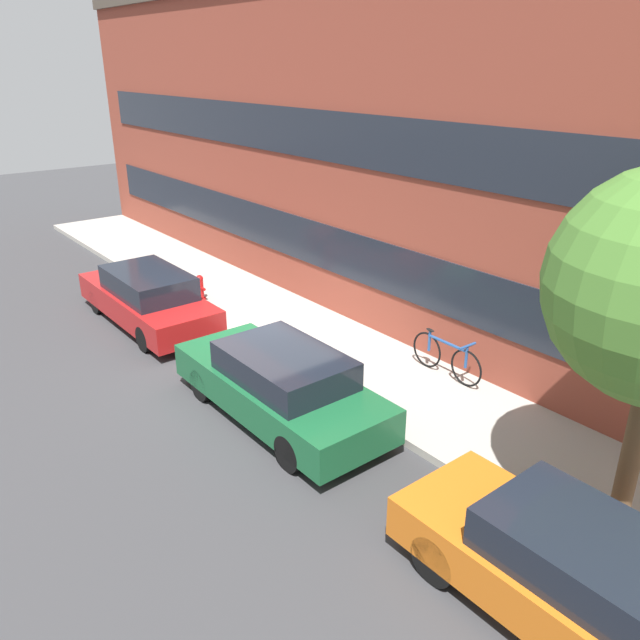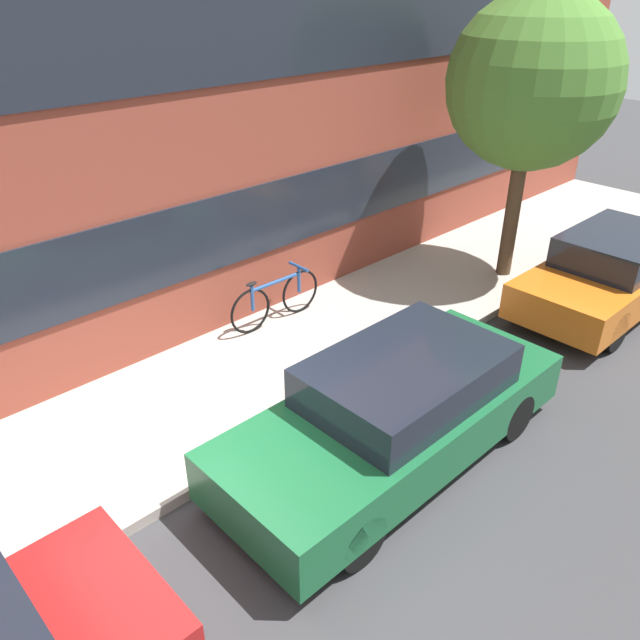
{
  "view_description": "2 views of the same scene",
  "coord_description": "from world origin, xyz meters",
  "px_view_note": "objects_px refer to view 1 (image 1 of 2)",
  "views": [
    {
      "loc": [
        10.07,
        -6.45,
        5.85
      ],
      "look_at": [
        1.65,
        0.27,
        1.34
      ],
      "focal_mm": 35.0,
      "sensor_mm": 36.0,
      "label": 1
    },
    {
      "loc": [
        -2.37,
        -4.58,
        5.05
      ],
      "look_at": [
        2.35,
        0.38,
        1.21
      ],
      "focal_mm": 35.0,
      "sensor_mm": 36.0,
      "label": 2
    }
  ],
  "objects_px": {
    "parked_car_orange": "(569,572)",
    "fire_hydrant": "(200,287)",
    "parked_car_green": "(280,384)",
    "parked_car_red": "(148,298)",
    "bicycle": "(446,356)"
  },
  "relations": [
    {
      "from": "parked_car_orange",
      "to": "fire_hydrant",
      "type": "xyz_separation_m",
      "value": [
        -11.27,
        1.57,
        -0.19
      ]
    },
    {
      "from": "parked_car_green",
      "to": "parked_car_orange",
      "type": "relative_size",
      "value": 1.13
    },
    {
      "from": "parked_car_red",
      "to": "parked_car_orange",
      "type": "xyz_separation_m",
      "value": [
        10.9,
        -0.0,
        -0.0
      ]
    },
    {
      "from": "parked_car_red",
      "to": "parked_car_green",
      "type": "bearing_deg",
      "value": -180.0
    },
    {
      "from": "parked_car_red",
      "to": "parked_car_green",
      "type": "relative_size",
      "value": 1.03
    },
    {
      "from": "bicycle",
      "to": "parked_car_orange",
      "type": "bearing_deg",
      "value": -34.45
    },
    {
      "from": "parked_car_red",
      "to": "parked_car_green",
      "type": "distance_m",
      "value": 5.42
    },
    {
      "from": "parked_car_red",
      "to": "fire_hydrant",
      "type": "distance_m",
      "value": 1.63
    },
    {
      "from": "parked_car_red",
      "to": "parked_car_green",
      "type": "xyz_separation_m",
      "value": [
        5.42,
        -0.0,
        -0.0
      ]
    },
    {
      "from": "parked_car_orange",
      "to": "bicycle",
      "type": "xyz_separation_m",
      "value": [
        -4.55,
        3.26,
        -0.1
      ]
    },
    {
      "from": "parked_car_green",
      "to": "fire_hydrant",
      "type": "distance_m",
      "value": 6.0
    },
    {
      "from": "fire_hydrant",
      "to": "parked_car_orange",
      "type": "bearing_deg",
      "value": -7.94
    },
    {
      "from": "fire_hydrant",
      "to": "bicycle",
      "type": "relative_size",
      "value": 0.38
    },
    {
      "from": "parked_car_red",
      "to": "parked_car_green",
      "type": "height_order",
      "value": "parked_car_red"
    },
    {
      "from": "parked_car_green",
      "to": "fire_hydrant",
      "type": "relative_size",
      "value": 6.81
    }
  ]
}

